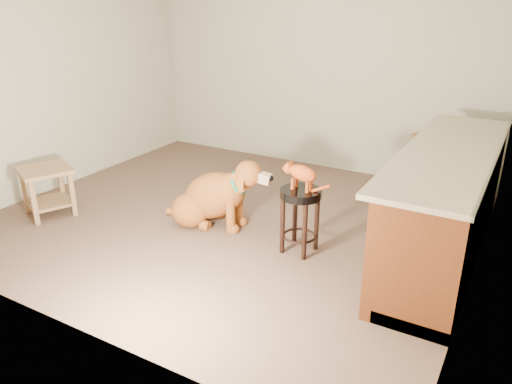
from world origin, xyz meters
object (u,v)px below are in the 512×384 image
Objects in this scene: golden_retriever at (213,197)px; wood_stool at (433,164)px; side_table at (47,184)px; padded_stool at (300,208)px; tabby_kitten at (300,173)px.

wood_stool is at bearing 40.90° from golden_retriever.
padded_stool is at bearing 12.13° from side_table.
wood_stool is 1.65× the size of tabby_kitten.
golden_retriever reaches higher than padded_stool.
wood_stool is 2.09m from tabby_kitten.
tabby_kitten is at bearing 170.26° from padded_stool.
side_table is at bearing -165.02° from golden_retriever.
wood_stool reaches higher than side_table.
side_table is at bearing -167.87° from padded_stool.
tabby_kitten is (2.54, 0.55, 0.40)m from side_table.
golden_retriever is 2.77× the size of tabby_kitten.
golden_retriever is at bearing 178.77° from tabby_kitten.
tabby_kitten reaches higher than wood_stool.
side_table is (-2.55, -0.55, -0.09)m from padded_stool.
side_table is at bearing -142.68° from wood_stool.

